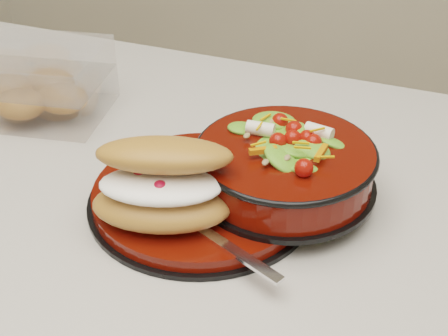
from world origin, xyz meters
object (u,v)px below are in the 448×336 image
at_px(fork, 214,238).
at_px(dinner_plate, 201,196).
at_px(salad_bowl, 285,161).
at_px(croissant, 163,184).
at_px(pastry_box, 34,84).

bearing_deg(fork, dinner_plate, 55.12).
distance_m(salad_bowl, croissant, 0.14).
bearing_deg(croissant, dinner_plate, 58.20).
distance_m(salad_bowl, fork, 0.13).
bearing_deg(dinner_plate, salad_bowl, 25.53).
relative_size(croissant, fork, 1.04).
distance_m(dinner_plate, fork, 0.09).
height_order(salad_bowl, fork, salad_bowl).
height_order(fork, pastry_box, pastry_box).
distance_m(croissant, pastry_box, 0.34).
bearing_deg(salad_bowl, pastry_box, 169.20).
height_order(dinner_plate, salad_bowl, salad_bowl).
bearing_deg(salad_bowl, dinner_plate, -154.47).
xyz_separation_m(croissant, pastry_box, (-0.29, 0.17, -0.02)).
bearing_deg(pastry_box, salad_bowl, -21.68).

